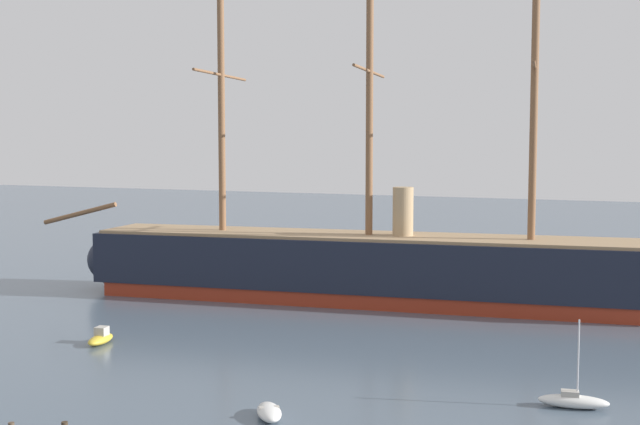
{
  "coord_description": "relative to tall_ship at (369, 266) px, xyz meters",
  "views": [
    {
      "loc": [
        21.94,
        -19.73,
        14.72
      ],
      "look_at": [
        -2.65,
        35.48,
        9.59
      ],
      "focal_mm": 45.61,
      "sensor_mm": 36.0,
      "label": 1
    }
  ],
  "objects": [
    {
      "name": "tall_ship",
      "position": [
        0.0,
        0.0,
        0.0
      ],
      "size": [
        63.48,
        16.84,
        30.63
      ],
      "color": "maroon",
      "rests_on": "ground"
    },
    {
      "name": "dinghy_near_centre",
      "position": [
        6.47,
        -32.39,
        -2.99
      ],
      "size": [
        2.74,
        3.12,
        0.69
      ],
      "color": "silver",
      "rests_on": "ground"
    },
    {
      "name": "motorboat_mid_left",
      "position": [
        -12.43,
        -22.98,
        -2.9
      ],
      "size": [
        1.75,
        3.14,
        1.24
      ],
      "color": "gold",
      "rests_on": "ground"
    },
    {
      "name": "sailboat_mid_right",
      "position": [
        21.19,
        -23.92,
        -2.91
      ],
      "size": [
        3.99,
        1.77,
        5.02
      ],
      "color": "silver",
      "rests_on": "ground"
    }
  ]
}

